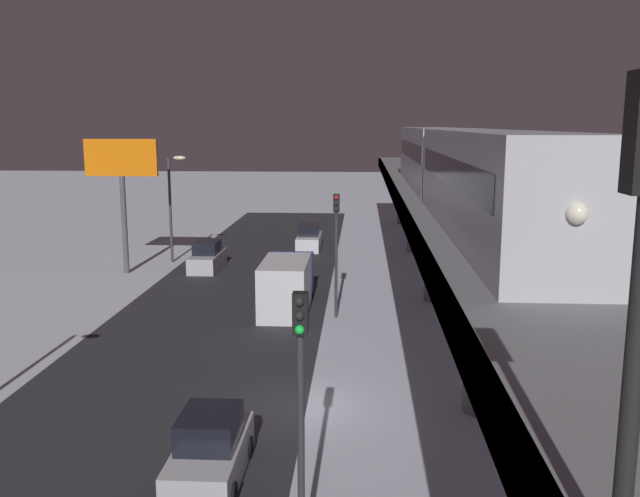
{
  "coord_description": "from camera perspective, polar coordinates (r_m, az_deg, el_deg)",
  "views": [
    {
      "loc": [
        -2.08,
        22.67,
        9.85
      ],
      "look_at": [
        0.27,
        -15.85,
        2.79
      ],
      "focal_mm": 38.26,
      "sensor_mm": 36.0,
      "label": 1
    }
  ],
  "objects": [
    {
      "name": "traffic_light_near",
      "position": [
        14.86,
        -1.63,
        -11.98
      ],
      "size": [
        0.32,
        0.44,
        6.4
      ],
      "color": "#2D2D2D",
      "rests_on": "ground_plane"
    },
    {
      "name": "sedan_silver_2",
      "position": [
        47.49,
        -9.41,
        -0.76
      ],
      "size": [
        1.8,
        4.64,
        1.97
      ],
      "color": "#B2B2B7",
      "rests_on": "ground_plane"
    },
    {
      "name": "avenue_asphalt",
      "position": [
        25.79,
        -13.68,
        -12.38
      ],
      "size": [
        11.0,
        106.19,
        0.01
      ],
      "primitive_type": "cube",
      "color": "#28282D",
      "rests_on": "ground_plane"
    },
    {
      "name": "sedan_white",
      "position": [
        54.59,
        -0.91,
        0.82
      ],
      "size": [
        1.8,
        4.76,
        1.97
      ],
      "rotation": [
        0.0,
        0.0,
        3.14
      ],
      "color": "silver",
      "rests_on": "ground_plane"
    },
    {
      "name": "street_lamp_far",
      "position": [
        49.78,
        -12.2,
        4.33
      ],
      "size": [
        1.35,
        0.44,
        7.65
      ],
      "color": "#38383D",
      "rests_on": "ground_plane"
    },
    {
      "name": "traffic_light_mid",
      "position": [
        34.46,
        1.37,
        0.93
      ],
      "size": [
        0.32,
        0.44,
        6.4
      ],
      "color": "#2D2D2D",
      "rests_on": "ground_plane"
    },
    {
      "name": "sedan_silver",
      "position": [
        20.15,
        -9.16,
        -16.51
      ],
      "size": [
        1.91,
        4.25,
        1.97
      ],
      "rotation": [
        0.0,
        0.0,
        3.14
      ],
      "color": "#B2B2B7",
      "rests_on": "ground_plane"
    },
    {
      "name": "elevated_railway",
      "position": [
        23.48,
        13.72,
        -0.88
      ],
      "size": [
        5.0,
        106.19,
        6.23
      ],
      "color": "slate",
      "rests_on": "ground_plane"
    },
    {
      "name": "subway_train",
      "position": [
        32.41,
        11.17,
        6.93
      ],
      "size": [
        2.94,
        36.87,
        3.4
      ],
      "color": "#B7BABF",
      "rests_on": "elevated_railway"
    },
    {
      "name": "commercial_billboard",
      "position": [
        46.63,
        -16.26,
        6.25
      ],
      "size": [
        4.8,
        0.36,
        8.9
      ],
      "color": "#4C4C51",
      "rests_on": "ground_plane"
    },
    {
      "name": "delivery_van",
      "position": [
        36.93,
        -2.74,
        -2.95
      ],
      "size": [
        2.4,
        7.4,
        2.8
      ],
      "color": "navy",
      "rests_on": "ground_plane"
    },
    {
      "name": "ground_plane",
      "position": [
        24.81,
        -1.64,
        -13.03
      ],
      "size": [
        240.0,
        240.0,
        0.0
      ],
      "primitive_type": "plane",
      "color": "silver"
    }
  ]
}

